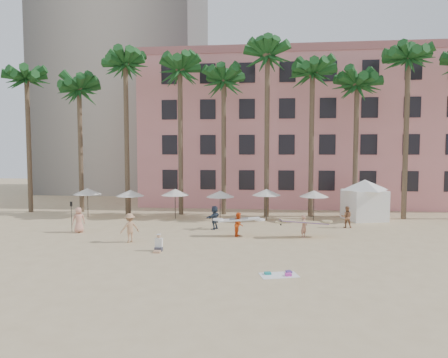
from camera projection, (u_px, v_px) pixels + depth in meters
name	position (u px, v px, depth m)	size (l,w,h in m)	color
ground	(213.00, 258.00, 22.21)	(120.00, 120.00, 0.00)	#D1B789
pink_hotel	(301.00, 134.00, 46.73)	(35.00, 14.00, 16.00)	pink
grey_tower	(127.00, 24.00, 60.02)	(22.00, 18.00, 50.00)	#A89E8E
palm_row	(240.00, 74.00, 36.14)	(44.40, 5.40, 16.30)	brown
umbrella_row	(197.00, 193.00, 34.76)	(22.50, 2.70, 2.73)	#332B23
cabana	(364.00, 196.00, 34.41)	(5.52, 5.52, 3.50)	white
beach_towel	(280.00, 274.00, 19.15)	(2.00, 1.44, 0.14)	white
carrier_yellow	(304.00, 224.00, 27.45)	(3.35, 1.38, 1.56)	tan
carrier_white	(239.00, 223.00, 27.84)	(2.96, 1.01, 1.68)	#FC5B1A
beachgoers	(186.00, 221.00, 28.84)	(20.85, 7.58, 1.90)	tan
paddle	(71.00, 213.00, 29.48)	(0.18, 0.04, 2.23)	black
seated_man	(158.00, 245.00, 23.72)	(0.44, 0.77, 1.01)	#3F3F4C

